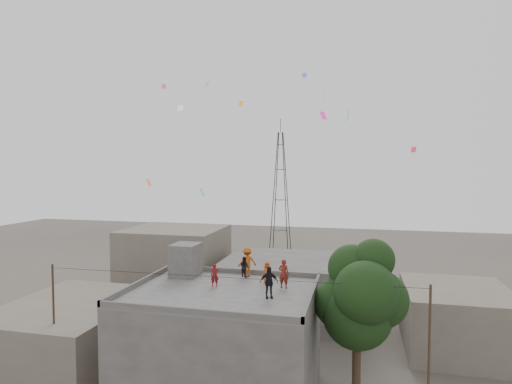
{
  "coord_description": "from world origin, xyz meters",
  "views": [
    {
      "loc": [
        7.18,
        -21.89,
        12.8
      ],
      "look_at": [
        1.54,
        1.58,
        11.44
      ],
      "focal_mm": 30.0,
      "sensor_mm": 36.0,
      "label": 1
    }
  ],
  "objects_px": {
    "person_red_adult": "(284,274)",
    "stair_head_box": "(186,260)",
    "tree": "(361,297)",
    "person_dark_adult": "(269,282)",
    "transmission_tower": "(280,193)"
  },
  "relations": [
    {
      "from": "stair_head_box",
      "to": "transmission_tower",
      "type": "xyz_separation_m",
      "value": [
        -0.8,
        37.4,
        1.97
      ]
    },
    {
      "from": "transmission_tower",
      "to": "person_red_adult",
      "type": "relative_size",
      "value": 12.37
    },
    {
      "from": "tree",
      "to": "stair_head_box",
      "type": "bearing_deg",
      "value": 169.26
    },
    {
      "from": "transmission_tower",
      "to": "person_red_adult",
      "type": "xyz_separation_m",
      "value": [
        7.18,
        -38.64,
        -2.16
      ]
    },
    {
      "from": "stair_head_box",
      "to": "transmission_tower",
      "type": "height_order",
      "value": "transmission_tower"
    },
    {
      "from": "person_red_adult",
      "to": "person_dark_adult",
      "type": "bearing_deg",
      "value": 84.17
    },
    {
      "from": "person_red_adult",
      "to": "stair_head_box",
      "type": "bearing_deg",
      "value": -4.6
    },
    {
      "from": "stair_head_box",
      "to": "person_dark_adult",
      "type": "bearing_deg",
      "value": -28.62
    },
    {
      "from": "tree",
      "to": "person_red_adult",
      "type": "relative_size",
      "value": 5.63
    },
    {
      "from": "tree",
      "to": "person_dark_adult",
      "type": "relative_size",
      "value": 5.54
    },
    {
      "from": "stair_head_box",
      "to": "tree",
      "type": "xyz_separation_m",
      "value": [
        10.57,
        -2.0,
        -1.0
      ]
    },
    {
      "from": "transmission_tower",
      "to": "person_dark_adult",
      "type": "xyz_separation_m",
      "value": [
        6.75,
        -40.65,
        -2.15
      ]
    },
    {
      "from": "transmission_tower",
      "to": "person_red_adult",
      "type": "distance_m",
      "value": 39.36
    },
    {
      "from": "tree",
      "to": "transmission_tower",
      "type": "height_order",
      "value": "transmission_tower"
    },
    {
      "from": "tree",
      "to": "person_red_adult",
      "type": "bearing_deg",
      "value": 169.68
    }
  ]
}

